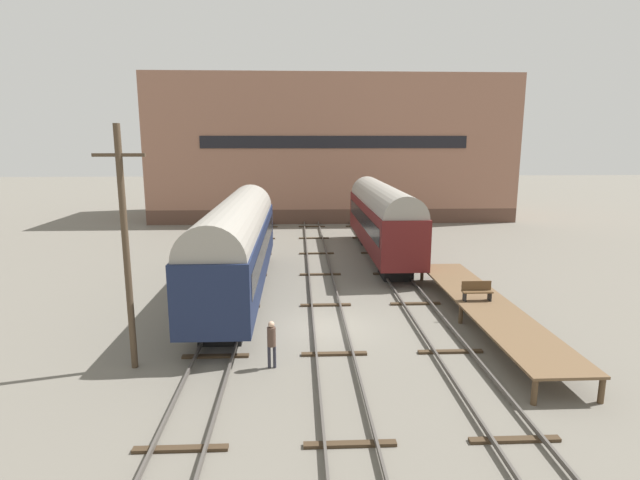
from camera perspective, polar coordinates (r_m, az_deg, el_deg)
The scene contains 11 objects.
ground_plane at distance 23.03m, azimuth 1.08°, elevation -9.94°, with size 200.00×200.00×0.00m, color #6B665B.
track_left at distance 23.16m, azimuth -10.68°, elevation -9.64°, with size 2.60×60.00×0.26m.
track_middle at distance 22.98m, azimuth 1.08°, elevation -9.61°, with size 2.60×60.00×0.26m.
track_right at distance 23.72m, azimuth 12.54°, elevation -9.21°, with size 2.60×60.00×0.26m.
train_car_navy at distance 27.06m, azimuth -9.48°, elevation -0.15°, with size 3.02×17.55×5.36m.
train_car_maroon at distance 36.09m, azimuth 7.10°, elevation 2.75°, with size 2.85×16.43×5.32m.
station_platform at distance 24.49m, azimuth 18.33°, elevation -7.00°, with size 2.51×14.92×0.97m.
bench at distance 24.59m, azimuth 17.49°, elevation -5.49°, with size 1.40×0.40×0.91m.
person_worker at distance 18.87m, azimuth -5.56°, elevation -11.29°, with size 0.32×0.32×1.83m.
utility_pole at distance 19.10m, azimuth -21.31°, elevation -0.70°, with size 1.80×0.24×8.92m.
warehouse_building at distance 56.86m, azimuth 1.17°, elevation 10.39°, with size 37.82×13.22×14.95m.
Camera 1 is at (-1.40, -21.42, 8.32)m, focal length 28.00 mm.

